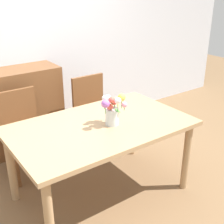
# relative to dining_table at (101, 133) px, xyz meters

# --- Properties ---
(ground_plane) EXTENTS (12.00, 12.00, 0.00)m
(ground_plane) POSITION_rel_dining_table_xyz_m (0.00, 0.00, -0.66)
(ground_plane) COLOR brown
(back_wall) EXTENTS (7.00, 0.10, 2.80)m
(back_wall) POSITION_rel_dining_table_xyz_m (0.00, 1.60, 0.74)
(back_wall) COLOR silver
(back_wall) RESTS_ON ground_plane
(dining_table) EXTENTS (1.60, 0.98, 0.75)m
(dining_table) POSITION_rel_dining_table_xyz_m (0.00, 0.00, 0.00)
(dining_table) COLOR tan
(dining_table) RESTS_ON ground_plane
(chair_left) EXTENTS (0.42, 0.42, 0.90)m
(chair_left) POSITION_rel_dining_table_xyz_m (-0.44, 0.83, -0.14)
(chair_left) COLOR brown
(chair_left) RESTS_ON ground_plane
(chair_right) EXTENTS (0.42, 0.42, 0.90)m
(chair_right) POSITION_rel_dining_table_xyz_m (0.44, 0.83, -0.14)
(chair_right) COLOR brown
(chair_right) RESTS_ON ground_plane
(dresser) EXTENTS (1.40, 0.47, 1.00)m
(dresser) POSITION_rel_dining_table_xyz_m (-0.50, 1.33, -0.16)
(dresser) COLOR brown
(dresser) RESTS_ON ground_plane
(flower_vase) EXTENTS (0.25, 0.19, 0.28)m
(flower_vase) POSITION_rel_dining_table_xyz_m (0.08, -0.06, 0.24)
(flower_vase) COLOR silver
(flower_vase) RESTS_ON dining_table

